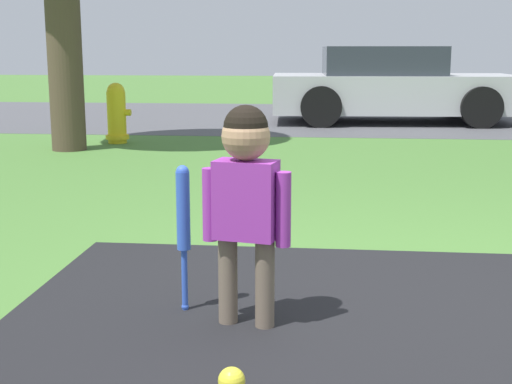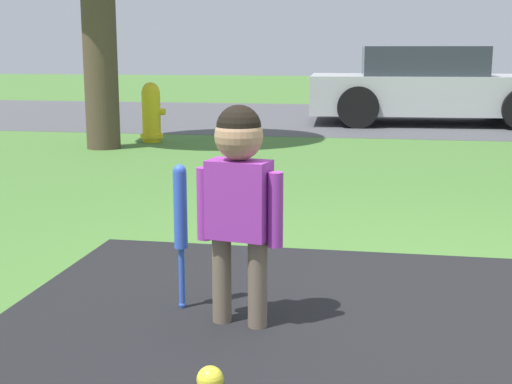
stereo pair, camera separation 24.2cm
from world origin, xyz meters
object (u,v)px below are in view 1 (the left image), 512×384
Objects in this scene: baseball_bat at (183,217)px; fire_hydrant at (117,114)px; parked_car at (391,86)px; sports_ball at (232,381)px; child at (246,185)px.

baseball_bat is 6.15m from fire_hydrant.
sports_ball is at bearing -100.94° from parked_car.
fire_hydrant is (-2.07, 5.79, -0.06)m from baseball_bat.
sports_ball is 0.02× the size of parked_car.
parked_car is at bearing 79.74° from baseball_bat.
parked_car is (3.67, 3.07, 0.21)m from fire_hydrant.
child is at bearing 92.16° from sports_ball.
fire_hydrant is (-2.39, 6.57, 0.33)m from sports_ball.
child is 6.40m from fire_hydrant.
sports_ball is at bearing -70.02° from fire_hydrant.
baseball_bat is 9.01m from parked_car.
sports_ball is at bearing -76.70° from child.
child is 9.10m from parked_car.
sports_ball is 7.00m from fire_hydrant.
parked_car is at bearing 39.90° from fire_hydrant.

